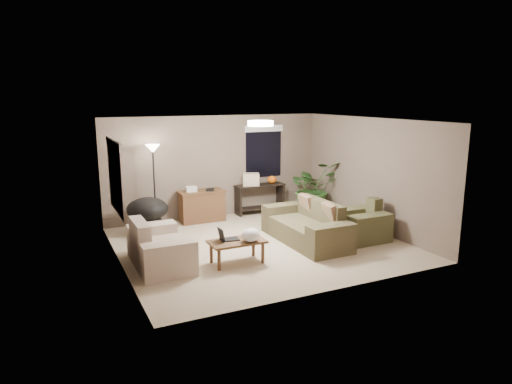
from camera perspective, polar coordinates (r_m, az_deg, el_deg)
name	(u,v)px	position (r m, az deg, el deg)	size (l,w,h in m)	color
room_shell	(260,184)	(9.03, 0.54, 1.01)	(5.50, 5.50, 5.50)	#BDA88C
main_sofa	(307,228)	(9.50, 6.42, -4.45)	(0.95, 2.20, 0.85)	brown
throw_pillows	(318,210)	(9.54, 7.78, -2.20)	(0.30, 1.37, 0.47)	#8C7251
loveseat	(158,249)	(8.32, -12.11, -7.02)	(0.90, 1.60, 0.85)	beige
armchair	(360,225)	(9.85, 12.90, -4.07)	(0.95, 1.00, 0.85)	#47472B
coffee_table	(237,244)	(8.24, -2.40, -6.50)	(1.00, 0.55, 0.42)	brown
laptop	(226,237)	(8.23, -3.77, -5.65)	(0.37, 0.26, 0.24)	black
plastic_bag	(250,235)	(8.13, -0.69, -5.41)	(0.34, 0.31, 0.24)	white
desk	(202,206)	(11.00, -6.78, -1.73)	(1.10, 0.50, 0.75)	brown
desk_papers	(195,189)	(10.85, -7.60, 0.35)	(0.71, 0.30, 0.12)	silver
console_table	(260,196)	(11.66, 0.47, -0.56)	(1.30, 0.40, 0.75)	black
pumpkin	(272,180)	(11.74, 2.01, 1.55)	(0.24, 0.24, 0.20)	orange
cardboard_box	(251,179)	(11.47, -0.65, 1.59)	(0.41, 0.30, 0.30)	beige
papasan_chair	(148,213)	(10.21, -13.40, -2.55)	(1.02, 1.02, 0.80)	black
floor_lamp	(153,159)	(10.38, -12.73, 4.09)	(0.32, 0.32, 1.91)	black
ceiling_fixture	(260,123)	(8.88, 0.56, 8.57)	(0.50, 0.50, 0.10)	white
houseplant	(313,194)	(11.65, 7.08, -0.20)	(1.23, 1.37, 1.06)	#2D5923
cat_scratching_post	(353,219)	(10.59, 11.99, -3.37)	(0.32, 0.32, 0.50)	tan
window_left	(114,164)	(8.43, -17.33, 3.37)	(0.05, 1.56, 1.33)	black
window_back	(264,143)	(11.72, 0.97, 6.18)	(1.06, 0.05, 1.33)	black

